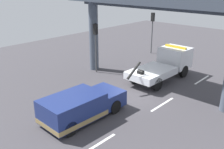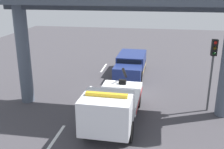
# 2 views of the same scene
# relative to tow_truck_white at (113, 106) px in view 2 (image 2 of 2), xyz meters

# --- Properties ---
(ground_plane) EXTENTS (60.00, 40.00, 0.10)m
(ground_plane) POSITION_rel_tow_truck_white_xyz_m (-4.39, 0.02, -1.25)
(ground_plane) COLOR #423F44
(lane_stripe_west) EXTENTS (2.60, 0.16, 0.01)m
(lane_stripe_west) POSITION_rel_tow_truck_white_xyz_m (-10.39, -2.54, -1.20)
(lane_stripe_west) COLOR silver
(lane_stripe_west) RESTS_ON ground
(lane_stripe_mid) EXTENTS (2.60, 0.16, 0.01)m
(lane_stripe_mid) POSITION_rel_tow_truck_white_xyz_m (-4.39, -2.54, -1.20)
(lane_stripe_mid) COLOR silver
(lane_stripe_mid) RESTS_ON ground
(lane_stripe_east) EXTENTS (2.60, 0.16, 0.01)m
(lane_stripe_east) POSITION_rel_tow_truck_white_xyz_m (1.61, -2.54, -1.20)
(lane_stripe_east) COLOR silver
(lane_stripe_east) RESTS_ON ground
(tow_truck_white) EXTENTS (7.28, 2.55, 2.46)m
(tow_truck_white) POSITION_rel_tow_truck_white_xyz_m (0.00, 0.00, 0.00)
(tow_truck_white) COLOR white
(tow_truck_white) RESTS_ON ground
(towed_van_green) EXTENTS (5.25, 2.32, 1.58)m
(towed_van_green) POSITION_rel_tow_truck_white_xyz_m (-9.17, 0.02, -0.42)
(towed_van_green) COLOR navy
(towed_van_green) RESTS_ON ground
(overpass_structure) EXTENTS (3.60, 13.82, 7.08)m
(overpass_structure) POSITION_rel_tow_truck_white_xyz_m (-2.42, 0.02, 4.90)
(overpass_structure) COLOR #4C5666
(overpass_structure) RESTS_ON ground
(traffic_light_near) EXTENTS (0.39, 0.32, 4.25)m
(traffic_light_near) POSITION_rel_tow_truck_white_xyz_m (-2.87, 5.20, 1.90)
(traffic_light_near) COLOR #515456
(traffic_light_near) RESTS_ON ground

